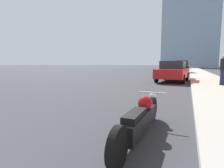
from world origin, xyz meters
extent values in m
cube|color=#9E998E|center=(5.38, 40.00, 0.07)|extent=(2.62, 240.00, 0.15)
cylinder|color=black|center=(3.15, 4.61, 0.28)|extent=(0.11, 0.57, 0.56)
cylinder|color=black|center=(3.11, 2.51, 0.28)|extent=(0.11, 0.57, 0.56)
cube|color=black|center=(3.13, 3.56, 0.31)|extent=(0.27, 1.60, 0.31)
sphere|color=#9E0C14|center=(3.14, 3.88, 0.57)|extent=(0.28, 0.28, 0.28)
cube|color=black|center=(3.12, 3.22, 0.51)|extent=(0.23, 0.73, 0.10)
sphere|color=silver|center=(3.15, 4.64, 0.59)|extent=(0.16, 0.16, 0.16)
cylinder|color=silver|center=(3.15, 4.49, 0.69)|extent=(0.62, 0.05, 0.04)
cube|color=red|center=(2.82, 14.67, 0.64)|extent=(2.26, 4.71, 0.65)
cube|color=#23282D|center=(2.82, 14.67, 1.26)|extent=(1.78, 2.32, 0.58)
cylinder|color=black|center=(2.03, 16.16, 0.32)|extent=(0.25, 0.65, 0.64)
cylinder|color=black|center=(3.83, 16.02, 0.32)|extent=(0.25, 0.65, 0.64)
cylinder|color=black|center=(1.81, 13.33, 0.32)|extent=(0.25, 0.65, 0.64)
cylinder|color=black|center=(3.61, 13.19, 0.32)|extent=(0.25, 0.65, 0.64)
cube|color=black|center=(3.08, 27.43, 0.71)|extent=(1.76, 4.14, 0.71)
cube|color=#23282D|center=(3.08, 27.43, 1.44)|extent=(1.47, 2.00, 0.76)
cylinder|color=black|center=(2.29, 28.71, 0.36)|extent=(0.21, 0.71, 0.71)
cylinder|color=black|center=(3.91, 28.69, 0.36)|extent=(0.21, 0.71, 0.71)
cylinder|color=black|center=(2.26, 26.16, 0.36)|extent=(0.21, 0.71, 0.71)
cylinder|color=black|center=(3.88, 26.14, 0.36)|extent=(0.21, 0.71, 0.71)
cube|color=silver|center=(2.69, 38.97, 0.68)|extent=(2.07, 3.96, 0.75)
cube|color=#23282D|center=(2.69, 38.97, 1.38)|extent=(1.69, 1.94, 0.64)
cylinder|color=black|center=(1.73, 40.12, 0.31)|extent=(0.23, 0.62, 0.61)
cylinder|color=black|center=(3.51, 40.21, 0.31)|extent=(0.23, 0.62, 0.61)
cylinder|color=black|center=(1.86, 37.72, 0.31)|extent=(0.23, 0.62, 0.61)
cylinder|color=black|center=(3.64, 37.81, 0.31)|extent=(0.23, 0.62, 0.61)
cube|color=gold|center=(3.02, 49.30, 0.69)|extent=(2.22, 4.15, 0.72)
cube|color=#23282D|center=(3.02, 49.30, 1.39)|extent=(1.74, 2.06, 0.67)
cylinder|color=black|center=(2.28, 50.62, 0.33)|extent=(0.27, 0.68, 0.66)
cylinder|color=black|center=(4.01, 50.44, 0.33)|extent=(0.27, 0.68, 0.66)
cylinder|color=black|center=(2.03, 48.16, 0.33)|extent=(0.27, 0.68, 0.66)
cylinder|color=black|center=(3.76, 47.98, 0.33)|extent=(0.27, 0.68, 0.66)
cube|color=#1E3899|center=(2.79, 60.54, 0.67)|extent=(2.22, 3.97, 0.65)
cube|color=#23282D|center=(2.79, 60.54, 1.29)|extent=(1.76, 1.97, 0.60)
cylinder|color=black|center=(1.79, 61.63, 0.34)|extent=(0.26, 0.70, 0.69)
cylinder|color=black|center=(3.56, 61.80, 0.34)|extent=(0.26, 0.70, 0.69)
cylinder|color=black|center=(2.01, 59.27, 0.34)|extent=(0.26, 0.70, 0.69)
cylinder|color=black|center=(3.78, 59.44, 0.34)|extent=(0.26, 0.70, 0.69)
cube|color=#1E2347|center=(5.70, 12.02, 0.56)|extent=(0.29, 0.20, 0.83)
cube|color=black|center=(5.70, 12.02, 1.31)|extent=(0.36, 0.20, 0.66)
camera|label=1|loc=(3.88, 0.55, 1.33)|focal=28.00mm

